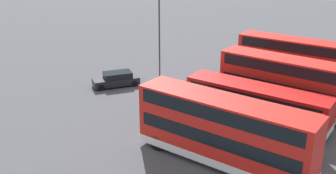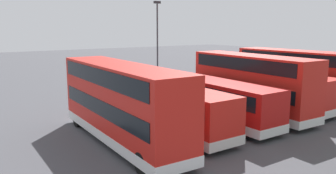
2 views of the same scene
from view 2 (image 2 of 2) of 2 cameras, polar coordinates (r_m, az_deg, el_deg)
ground_plane at (r=33.29m, az=-2.21°, el=-1.39°), size 140.00×140.00×0.00m
bus_double_decker_near_end at (r=32.30m, az=20.82°, el=2.01°), size 2.64×11.69×4.55m
bus_single_deck_second at (r=29.43m, az=16.66°, el=-0.11°), size 2.66×11.30×2.95m
bus_double_decker_third at (r=26.23m, az=13.84°, el=0.64°), size 3.01×10.70×4.55m
bus_single_deck_fourth at (r=24.36m, az=6.90°, el=-1.82°), size 2.69×11.68×2.95m
bus_single_deck_fifth at (r=21.58m, az=0.71°, el=-3.31°), size 2.65×10.14×2.95m
bus_double_decker_sixth at (r=19.45m, az=-7.91°, el=-2.38°), size 2.96×12.00×4.55m
car_hatchback_silver at (r=36.37m, az=-8.93°, el=0.60°), size 4.73×4.08×1.43m
lamp_post_tall at (r=35.41m, az=-1.79°, el=7.93°), size 0.70×0.30×9.18m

